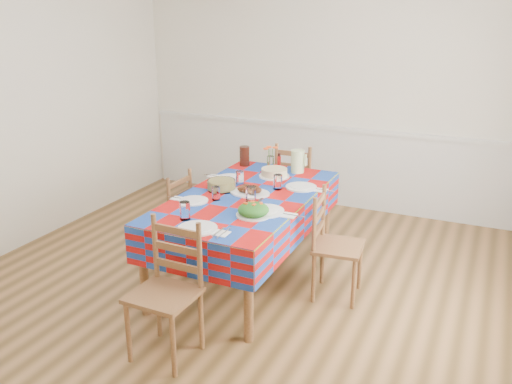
# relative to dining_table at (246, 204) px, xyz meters

# --- Properties ---
(room) EXTENTS (4.58, 5.08, 2.78)m
(room) POSITION_rel_dining_table_xyz_m (0.01, -0.45, 0.70)
(room) COLOR brown
(room) RESTS_ON ground
(wainscot) EXTENTS (4.41, 0.06, 0.92)m
(wainscot) POSITION_rel_dining_table_xyz_m (0.01, 2.03, -0.17)
(wainscot) COLOR silver
(wainscot) RESTS_ON room
(dining_table) EXTENTS (1.01, 1.88, 0.73)m
(dining_table) POSITION_rel_dining_table_xyz_m (0.00, 0.00, 0.00)
(dining_table) COLOR brown
(dining_table) RESTS_ON room
(setting_near_head) EXTENTS (0.45, 0.30, 0.13)m
(setting_near_head) POSITION_rel_dining_table_xyz_m (-0.05, -0.74, 0.11)
(setting_near_head) COLOR white
(setting_near_head) RESTS_ON dining_table
(setting_left_near) EXTENTS (0.42, 0.25, 0.11)m
(setting_left_near) POSITION_rel_dining_table_xyz_m (-0.26, -0.28, 0.11)
(setting_left_near) COLOR white
(setting_left_near) RESTS_ON dining_table
(setting_left_far) EXTENTS (0.45, 0.27, 0.12)m
(setting_left_far) POSITION_rel_dining_table_xyz_m (-0.28, 0.29, 0.11)
(setting_left_far) COLOR white
(setting_left_far) RESTS_ON dining_table
(setting_right_near) EXTENTS (0.53, 0.31, 0.14)m
(setting_right_near) POSITION_rel_dining_table_xyz_m (0.24, -0.24, 0.11)
(setting_right_near) COLOR white
(setting_right_near) RESTS_ON dining_table
(setting_right_far) EXTENTS (0.50, 0.29, 0.13)m
(setting_right_far) POSITION_rel_dining_table_xyz_m (0.29, 0.32, 0.11)
(setting_right_far) COLOR white
(setting_right_far) RESTS_ON dining_table
(meat_platter) EXTENTS (0.34, 0.25, 0.07)m
(meat_platter) POSITION_rel_dining_table_xyz_m (0.01, 0.04, 0.11)
(meat_platter) COLOR white
(meat_platter) RESTS_ON dining_table
(salad_platter) EXTENTS (0.26, 0.26, 0.11)m
(salad_platter) POSITION_rel_dining_table_xyz_m (0.25, -0.39, 0.12)
(salad_platter) COLOR white
(salad_platter) RESTS_ON dining_table
(pasta_bowl) EXTENTS (0.24, 0.24, 0.09)m
(pasta_bowl) POSITION_rel_dining_table_xyz_m (-0.25, 0.03, 0.12)
(pasta_bowl) COLOR white
(pasta_bowl) RESTS_ON dining_table
(cake) EXTENTS (0.27, 0.27, 0.08)m
(cake) POSITION_rel_dining_table_xyz_m (0.01, 0.56, 0.12)
(cake) COLOR white
(cake) RESTS_ON dining_table
(serving_utensils) EXTENTS (0.14, 0.31, 0.01)m
(serving_utensils) POSITION_rel_dining_table_xyz_m (0.13, -0.08, 0.08)
(serving_utensils) COLOR black
(serving_utensils) RESTS_ON dining_table
(flower_vase) EXTENTS (0.14, 0.11, 0.22)m
(flower_vase) POSITION_rel_dining_table_xyz_m (-0.13, 0.80, 0.17)
(flower_vase) COLOR white
(flower_vase) RESTS_ON dining_table
(hot_sauce) EXTENTS (0.04, 0.04, 0.15)m
(hot_sauce) POSITION_rel_dining_table_xyz_m (-0.05, 0.83, 0.15)
(hot_sauce) COLOR red
(hot_sauce) RESTS_ON dining_table
(green_pitcher) EXTENTS (0.12, 0.12, 0.21)m
(green_pitcher) POSITION_rel_dining_table_xyz_m (0.15, 0.78, 0.19)
(green_pitcher) COLOR beige
(green_pitcher) RESTS_ON dining_table
(tea_pitcher) EXTENTS (0.09, 0.09, 0.19)m
(tea_pitcher) POSITION_rel_dining_table_xyz_m (-0.39, 0.78, 0.17)
(tea_pitcher) COLOR black
(tea_pitcher) RESTS_ON dining_table
(name_card) EXTENTS (0.07, 0.02, 0.02)m
(name_card) POSITION_rel_dining_table_xyz_m (0.02, -0.90, 0.09)
(name_card) COLOR white
(name_card) RESTS_ON dining_table
(chair_near) EXTENTS (0.41, 0.39, 0.91)m
(chair_near) POSITION_rel_dining_table_xyz_m (0.00, -1.18, -0.20)
(chair_near) COLOR brown
(chair_near) RESTS_ON room
(chair_far) EXTENTS (0.41, 0.39, 0.91)m
(chair_far) POSITION_rel_dining_table_xyz_m (0.00, 1.18, -0.20)
(chair_far) COLOR brown
(chair_far) RESTS_ON room
(chair_left) EXTENTS (0.37, 0.39, 0.84)m
(chair_left) POSITION_rel_dining_table_xyz_m (-0.75, -0.00, -0.24)
(chair_left) COLOR brown
(chair_left) RESTS_ON room
(chair_right) EXTENTS (0.40, 0.42, 0.86)m
(chair_right) POSITION_rel_dining_table_xyz_m (0.75, -0.00, -0.23)
(chair_right) COLOR brown
(chair_right) RESTS_ON room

